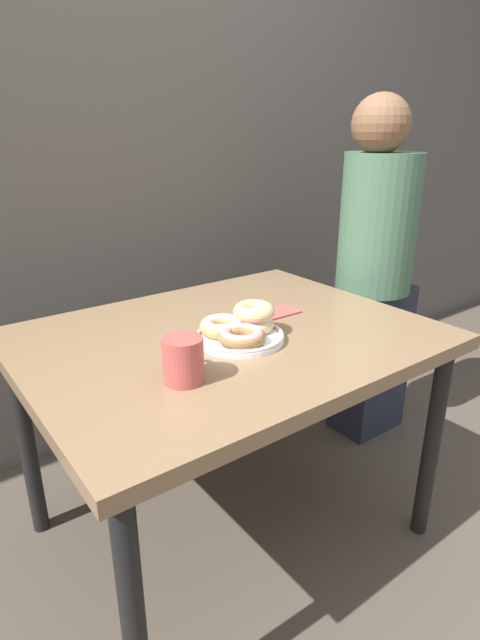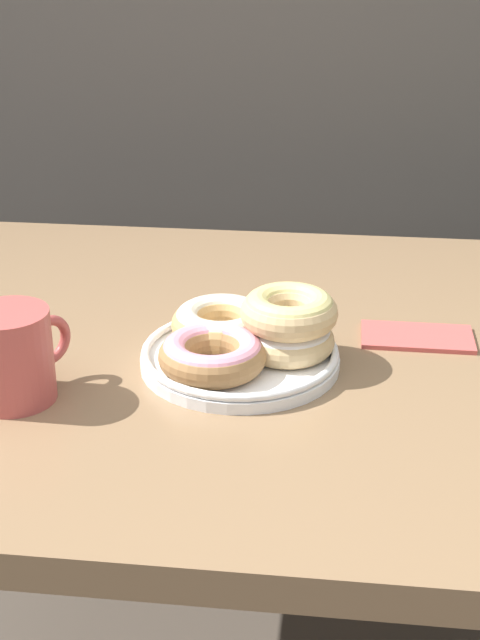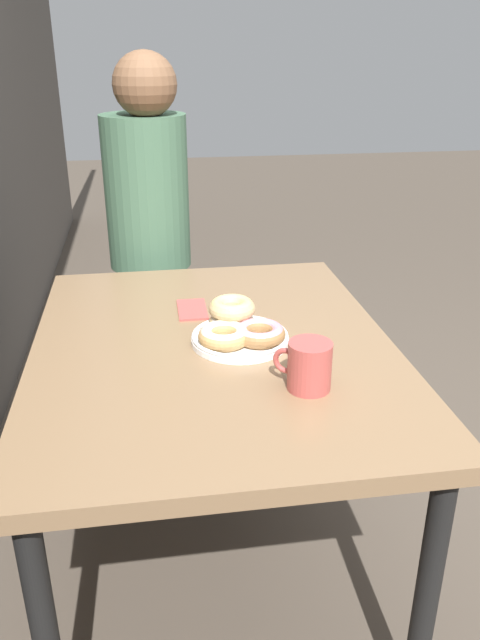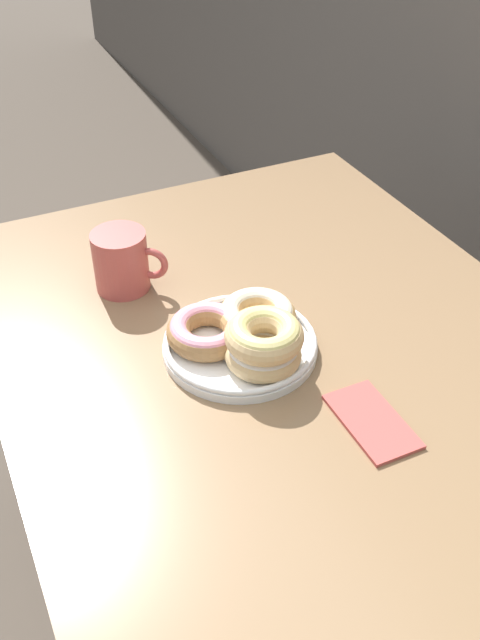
% 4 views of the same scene
% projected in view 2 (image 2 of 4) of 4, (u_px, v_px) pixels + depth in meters
% --- Properties ---
extents(dining_table, '(1.12, 0.88, 0.70)m').
position_uv_depth(dining_table, '(250.00, 391.00, 1.16)').
color(dining_table, '#846647').
rests_on(dining_table, ground_plane).
extents(donut_plate, '(0.24, 0.25, 0.09)m').
position_uv_depth(donut_plate, '(247.00, 338.00, 1.06)').
color(donut_plate, white).
rests_on(donut_plate, dining_table).
extents(coffee_mug, '(0.10, 0.12, 0.11)m').
position_uv_depth(coffee_mug, '(12.00, 355.00, 0.98)').
color(coffee_mug, '#B74C47').
rests_on(coffee_mug, dining_table).
extents(napkin, '(0.14, 0.08, 0.01)m').
position_uv_depth(napkin, '(417.00, 337.00, 1.14)').
color(napkin, '#BC4C47').
rests_on(napkin, dining_table).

